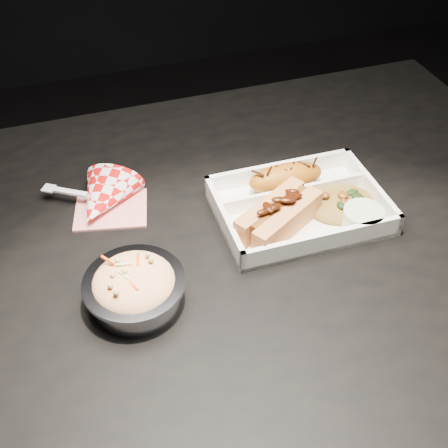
{
  "coord_description": "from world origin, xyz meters",
  "views": [
    {
      "loc": [
        -0.17,
        -0.57,
        1.33
      ],
      "look_at": [
        0.01,
        -0.04,
        0.81
      ],
      "focal_mm": 45.0,
      "sensor_mm": 36.0,
      "label": 1
    }
  ],
  "objects_px": {
    "foil_coleslaw_cup": "(135,286)",
    "dining_table": "(212,278)",
    "napkin_fork": "(102,200)",
    "food_tray": "(298,209)",
    "hotdog": "(279,215)",
    "fried_pastry": "(286,177)"
  },
  "relations": [
    {
      "from": "food_tray",
      "to": "fried_pastry",
      "type": "xyz_separation_m",
      "value": [
        0.0,
        0.06,
        0.02
      ]
    },
    {
      "from": "fried_pastry",
      "to": "dining_table",
      "type": "bearing_deg",
      "value": -156.64
    },
    {
      "from": "dining_table",
      "to": "fried_pastry",
      "type": "relative_size",
      "value": 9.8
    },
    {
      "from": "fried_pastry",
      "to": "food_tray",
      "type": "bearing_deg",
      "value": -90.73
    },
    {
      "from": "dining_table",
      "to": "napkin_fork",
      "type": "xyz_separation_m",
      "value": [
        -0.14,
        0.12,
        0.11
      ]
    },
    {
      "from": "fried_pastry",
      "to": "napkin_fork",
      "type": "relative_size",
      "value": 0.76
    },
    {
      "from": "dining_table",
      "to": "hotdog",
      "type": "xyz_separation_m",
      "value": [
        0.1,
        -0.02,
        0.12
      ]
    },
    {
      "from": "food_tray",
      "to": "napkin_fork",
      "type": "height_order",
      "value": "napkin_fork"
    },
    {
      "from": "dining_table",
      "to": "napkin_fork",
      "type": "distance_m",
      "value": 0.21
    },
    {
      "from": "fried_pastry",
      "to": "hotdog",
      "type": "relative_size",
      "value": 0.82
    },
    {
      "from": "foil_coleslaw_cup",
      "to": "dining_table",
      "type": "bearing_deg",
      "value": 33.34
    },
    {
      "from": "dining_table",
      "to": "foil_coleslaw_cup",
      "type": "bearing_deg",
      "value": -146.66
    },
    {
      "from": "hotdog",
      "to": "foil_coleslaw_cup",
      "type": "height_order",
      "value": "same"
    },
    {
      "from": "dining_table",
      "to": "foil_coleslaw_cup",
      "type": "xyz_separation_m",
      "value": [
        -0.13,
        -0.08,
        0.12
      ]
    },
    {
      "from": "dining_table",
      "to": "hotdog",
      "type": "distance_m",
      "value": 0.16
    },
    {
      "from": "food_tray",
      "to": "hotdog",
      "type": "relative_size",
      "value": 1.7
    },
    {
      "from": "dining_table",
      "to": "foil_coleslaw_cup",
      "type": "relative_size",
      "value": 9.05
    },
    {
      "from": "fried_pastry",
      "to": "napkin_fork",
      "type": "distance_m",
      "value": 0.29
    },
    {
      "from": "hotdog",
      "to": "food_tray",
      "type": "bearing_deg",
      "value": 0.3
    },
    {
      "from": "hotdog",
      "to": "napkin_fork",
      "type": "height_order",
      "value": "napkin_fork"
    },
    {
      "from": "foil_coleslaw_cup",
      "to": "napkin_fork",
      "type": "relative_size",
      "value": 0.82
    },
    {
      "from": "dining_table",
      "to": "napkin_fork",
      "type": "relative_size",
      "value": 7.42
    }
  ]
}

